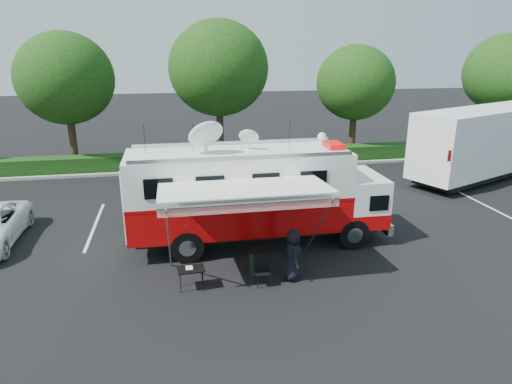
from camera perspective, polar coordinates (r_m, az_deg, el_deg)
ground_plane at (r=17.80m, az=0.30°, el=-6.32°), size 120.00×120.00×0.00m
back_border at (r=29.25m, az=-2.34°, el=13.36°), size 60.00×6.14×8.87m
stall_lines at (r=20.46m, az=-2.67°, el=-3.02°), size 24.12×5.50×0.01m
command_truck at (r=17.06m, az=0.03°, el=-0.22°), size 9.71×2.67×4.66m
awning at (r=14.02m, az=-1.37°, el=0.04°), size 5.30×2.73×3.20m
person at (r=15.25m, az=4.57°, el=-10.76°), size 0.62×0.89×1.73m
folding_table at (r=14.48m, az=-8.14°, el=-9.60°), size 0.87×0.64×0.71m
folding_chair at (r=14.67m, az=0.69°, el=-9.42°), size 0.48×0.50×0.96m
trash_bin at (r=15.36m, az=0.16°, el=-8.71°), size 0.56×0.56×0.84m
semi_trailer at (r=29.94m, az=28.03°, el=5.80°), size 12.97×7.62×3.99m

